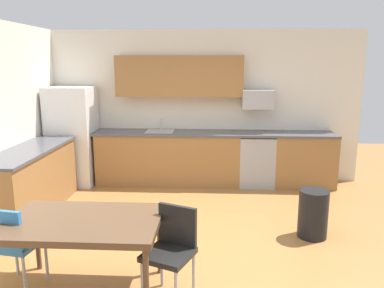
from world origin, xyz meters
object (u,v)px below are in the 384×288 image
at_px(oven_range, 256,160).
at_px(chair_far_side, 12,241).
at_px(dining_table, 83,226).
at_px(chair_near_table, 172,246).
at_px(microwave, 258,99).
at_px(refrigerator, 73,136).
at_px(trash_bin, 313,214).

distance_m(oven_range, chair_far_side, 4.28).
distance_m(dining_table, chair_near_table, 0.83).
relative_size(oven_range, dining_table, 0.65).
bearing_deg(dining_table, chair_far_side, -179.74).
xyz_separation_m(microwave, chair_near_table, (-1.12, -3.50, -1.00)).
xyz_separation_m(refrigerator, microwave, (3.24, 0.18, 0.65)).
height_order(chair_near_table, trash_bin, chair_near_table).
distance_m(dining_table, trash_bin, 2.78).
distance_m(microwave, dining_table, 4.08).
bearing_deg(microwave, oven_range, -90.00).
relative_size(chair_far_side, trash_bin, 1.42).
relative_size(refrigerator, chair_far_side, 2.02).
relative_size(chair_near_table, chair_far_side, 1.00).
xyz_separation_m(oven_range, trash_bin, (0.48, -2.07, -0.16)).
relative_size(chair_near_table, trash_bin, 1.42).
xyz_separation_m(oven_range, microwave, (-0.00, 0.10, 1.05)).
height_order(refrigerator, microwave, refrigerator).
bearing_deg(dining_table, chair_near_table, -0.59).
distance_m(refrigerator, trash_bin, 4.26).
bearing_deg(microwave, dining_table, -118.96).
bearing_deg(refrigerator, oven_range, 1.42).
xyz_separation_m(refrigerator, chair_near_table, (2.12, -3.32, -0.36)).
height_order(oven_range, microwave, microwave).
relative_size(refrigerator, chair_near_table, 2.02).
bearing_deg(chair_far_side, trash_bin, 23.23).
bearing_deg(chair_far_side, oven_range, 52.44).
height_order(chair_near_table, chair_far_side, same).
height_order(oven_range, chair_far_side, oven_range).
distance_m(refrigerator, chair_far_side, 3.39).
relative_size(refrigerator, trash_bin, 2.87).
relative_size(oven_range, chair_far_side, 1.07).
bearing_deg(oven_range, dining_table, -119.67).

